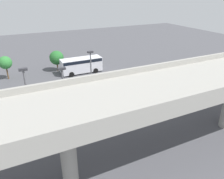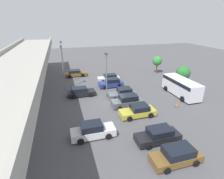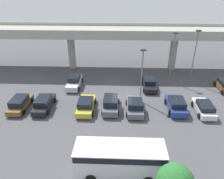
% 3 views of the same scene
% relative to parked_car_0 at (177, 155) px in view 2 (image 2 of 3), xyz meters
% --- Properties ---
extents(ground_plane, '(115.19, 115.19, 0.00)m').
position_rel_parked_car_0_xyz_m(ground_plane, '(12.81, 1.57, -0.73)').
color(ground_plane, '#4C4C51').
extents(highway_overpass, '(55.00, 6.89, 7.52)m').
position_rel_parked_car_0_xyz_m(highway_overpass, '(12.81, 14.21, 5.48)').
color(highway_overpass, '#9E9B93').
rests_on(highway_overpass, ground_plane).
extents(parked_car_0, '(2.07, 4.60, 1.54)m').
position_rel_parked_car_0_xyz_m(parked_car_0, '(0.00, 0.00, 0.00)').
color(parked_car_0, brown).
rests_on(parked_car_0, ground_plane).
extents(parked_car_1, '(2.04, 4.71, 1.56)m').
position_rel_parked_car_0_xyz_m(parked_car_1, '(3.01, 0.10, 0.00)').
color(parked_car_1, black).
rests_on(parked_car_1, ground_plane).
extents(parked_car_2, '(2.01, 4.77, 1.71)m').
position_rel_parked_car_0_xyz_m(parked_car_2, '(5.65, 6.47, 0.05)').
color(parked_car_2, silver).
rests_on(parked_car_2, ground_plane).
extents(parked_car_3, '(2.17, 4.72, 1.53)m').
position_rel_parked_car_0_xyz_m(parked_car_3, '(8.36, -0.04, -0.01)').
color(parked_car_3, gold).
rests_on(parked_car_3, ground_plane).
extents(parked_car_4, '(2.11, 4.55, 1.71)m').
position_rel_parked_car_0_xyz_m(parked_car_4, '(11.45, 0.27, 0.07)').
color(parked_car_4, '#515660').
rests_on(parked_car_4, ground_plane).
extents(parked_car_5, '(2.20, 4.59, 1.62)m').
position_rel_parked_car_0_xyz_m(parked_car_5, '(14.43, -0.08, 0.01)').
color(parked_car_5, '#515660').
rests_on(parked_car_5, ground_plane).
extents(parked_car_6, '(2.03, 4.47, 1.51)m').
position_rel_parked_car_0_xyz_m(parked_car_6, '(16.93, 6.43, -0.01)').
color(parked_car_6, black).
rests_on(parked_car_6, ground_plane).
extents(parked_car_7, '(2.20, 4.48, 1.64)m').
position_rel_parked_car_0_xyz_m(parked_car_7, '(19.57, 0.37, 0.04)').
color(parked_car_7, navy).
rests_on(parked_car_7, ground_plane).
extents(parked_car_8, '(2.04, 4.37, 1.43)m').
position_rel_parked_car_0_xyz_m(parked_car_8, '(22.85, -0.09, -0.04)').
color(parked_car_8, silver).
rests_on(parked_car_8, ground_plane).
extents(parked_car_9, '(2.14, 4.58, 1.46)m').
position_rel_parked_car_0_xyz_m(parked_car_9, '(28.06, 6.20, -0.03)').
color(parked_car_9, brown).
rests_on(parked_car_9, ground_plane).
extents(shuttle_bus, '(7.42, 2.79, 2.75)m').
position_rel_parked_car_0_xyz_m(shuttle_bus, '(12.64, -9.67, 0.91)').
color(shuttle_bus, silver).
rests_on(shuttle_bus, ground_plane).
extents(lamp_post_near_aisle, '(0.70, 0.35, 7.21)m').
position_rel_parked_car_0_xyz_m(lamp_post_near_aisle, '(15.28, 2.40, 3.55)').
color(lamp_post_near_aisle, slate).
rests_on(lamp_post_near_aisle, ground_plane).
extents(lamp_post_mid_lot, '(0.70, 0.35, 7.82)m').
position_rel_parked_car_0_xyz_m(lamp_post_mid_lot, '(20.42, 8.78, 3.86)').
color(lamp_post_mid_lot, slate).
rests_on(lamp_post_mid_lot, ground_plane).
extents(lamp_post_by_overpass, '(0.70, 0.35, 8.20)m').
position_rel_parked_car_0_xyz_m(lamp_post_by_overpass, '(23.60, 8.67, 4.06)').
color(lamp_post_by_overpass, slate).
rests_on(lamp_post_by_overpass, ground_plane).
extents(tree_front_left, '(2.62, 2.62, 3.85)m').
position_rel_parked_car_0_xyz_m(tree_front_left, '(16.39, -12.74, 1.80)').
color(tree_front_left, brown).
rests_on(tree_front_left, ground_plane).
extents(tree_front_centre, '(2.19, 2.19, 4.03)m').
position_rel_parked_car_0_xyz_m(tree_front_centre, '(25.12, -12.27, 2.18)').
color(tree_front_centre, brown).
rests_on(tree_front_centre, ground_plane).
extents(traffic_cone, '(0.44, 0.44, 0.70)m').
position_rel_parked_car_0_xyz_m(traffic_cone, '(9.14, -6.56, -0.40)').
color(traffic_cone, black).
rests_on(traffic_cone, ground_plane).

